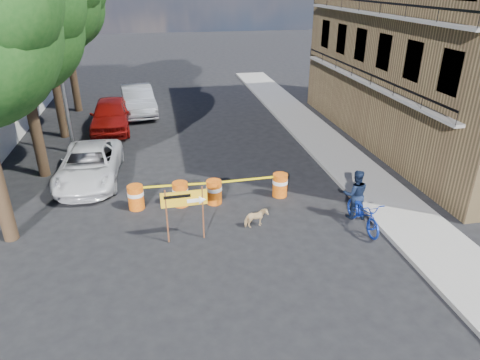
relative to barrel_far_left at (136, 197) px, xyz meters
name	(u,v)px	position (x,y,z in m)	size (l,w,h in m)	color
ground	(232,250)	(2.91, -3.27, -0.47)	(120.00, 120.00, 0.00)	black
sidewalk_east	(343,160)	(9.11, 2.73, -0.40)	(2.40, 40.00, 0.15)	gray
apartment_building	(456,16)	(14.91, 4.73, 5.53)	(8.00, 16.00, 12.00)	olive
tree_mid_a	(15,25)	(-3.83, 3.73, 5.53)	(5.25, 5.00, 8.68)	#332316
tree_far	(63,5)	(-3.83, 13.73, 5.74)	(5.04, 4.80, 8.84)	#332316
streetlamp	(59,59)	(-3.03, 6.23, 3.90)	(1.25, 0.18, 8.00)	gray
barrel_far_left	(136,197)	(0.00, 0.00, 0.00)	(0.58, 0.58, 0.90)	#CD410C
barrel_mid_left	(180,193)	(1.59, -0.04, 0.00)	(0.58, 0.58, 0.90)	#CD410C
barrel_mid_right	(214,191)	(2.81, -0.12, 0.00)	(0.58, 0.58, 0.90)	#CD410C
barrel_far_right	(280,185)	(5.35, -0.03, 0.00)	(0.58, 0.58, 0.90)	#CD410C
detour_sign	(190,202)	(1.78, -2.42, 0.87)	(1.43, 0.27, 1.83)	#592D19
pedestrian	(355,194)	(7.41, -2.07, 0.41)	(0.86, 0.67, 1.77)	black
bicycle	(365,200)	(7.40, -2.79, 0.57)	(0.73, 1.09, 2.08)	#1533AE
dog	(256,218)	(3.94, -2.07, -0.14)	(0.36, 0.78, 0.66)	tan
suv_white	(89,165)	(-1.89, 2.79, 0.22)	(2.30, 4.99, 1.39)	silver
sedan_red	(111,115)	(-1.52, 9.45, 0.38)	(2.01, 5.00, 1.70)	maroon
sedan_silver	(138,100)	(-0.14, 12.43, 0.36)	(1.76, 5.05, 1.66)	silver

